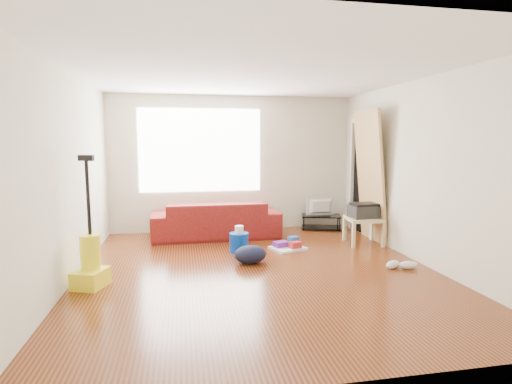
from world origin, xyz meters
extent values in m
cube|color=#3F1B0A|center=(0.00, 0.00, 0.00)|extent=(4.50, 5.00, 0.01)
cube|color=white|center=(0.00, 0.00, 2.50)|extent=(4.50, 5.00, 0.01)
cube|color=beige|center=(0.00, 2.50, 1.25)|extent=(4.50, 0.01, 2.50)
cube|color=beige|center=(0.00, -2.50, 1.25)|extent=(4.50, 0.01, 2.50)
cube|color=beige|center=(-2.25, 0.00, 1.25)|extent=(0.01, 5.00, 2.50)
cube|color=beige|center=(2.25, 0.00, 1.25)|extent=(0.01, 5.00, 2.50)
cube|color=white|center=(-0.60, 2.48, 1.50)|extent=(2.20, 0.01, 1.50)
cube|color=white|center=(2.21, 1.25, 1.00)|extent=(0.06, 0.08, 2.00)
cube|color=white|center=(2.21, 2.15, 1.00)|extent=(0.06, 0.08, 2.00)
cube|color=white|center=(2.21, 1.70, 2.04)|extent=(0.06, 0.98, 0.08)
cube|color=black|center=(2.24, 1.70, 1.00)|extent=(0.01, 0.86, 1.98)
imported|color=#5C100A|center=(-0.37, 1.95, 0.00)|extent=(2.19, 0.86, 0.64)
cube|color=black|center=(1.65, 2.22, 0.03)|extent=(0.81, 0.60, 0.03)
cube|color=black|center=(1.65, 2.22, 0.26)|extent=(0.81, 0.60, 0.03)
cylinder|color=black|center=(1.28, 2.15, 0.14)|extent=(0.02, 0.02, 0.27)
cylinder|color=black|center=(1.38, 2.48, 0.14)|extent=(0.02, 0.02, 0.27)
cylinder|color=black|center=(1.92, 1.96, 0.14)|extent=(0.02, 0.02, 0.27)
cylinder|color=black|center=(2.02, 2.29, 0.14)|extent=(0.02, 0.02, 0.27)
imported|color=black|center=(1.65, 2.22, 0.43)|extent=(0.56, 0.07, 0.32)
cube|color=tan|center=(1.95, 1.04, 0.41)|extent=(0.58, 0.58, 0.05)
cube|color=tan|center=(1.68, 0.83, 0.19)|extent=(0.05, 0.05, 0.39)
cube|color=tan|center=(1.74, 1.31, 0.19)|extent=(0.05, 0.05, 0.39)
cube|color=tan|center=(2.16, 0.78, 0.19)|extent=(0.05, 0.05, 0.39)
cube|color=tan|center=(2.22, 1.26, 0.19)|extent=(0.05, 0.05, 0.39)
cube|color=black|center=(1.95, 1.04, 0.53)|extent=(0.47, 0.37, 0.19)
cube|color=black|center=(1.95, 1.04, 0.65)|extent=(0.42, 0.33, 0.04)
cylinder|color=#0537AC|center=(-0.12, 0.93, 0.00)|extent=(0.31, 0.31, 0.29)
cylinder|color=white|center=(-0.12, 0.90, 0.20)|extent=(0.13, 0.13, 0.12)
cube|color=white|center=(0.64, 0.91, 0.02)|extent=(0.59, 0.53, 0.04)
cube|color=#A22225|center=(0.74, 0.84, 0.09)|extent=(0.20, 0.17, 0.10)
cube|color=#622287|center=(0.54, 0.96, 0.08)|extent=(0.25, 0.22, 0.08)
cube|color=#224999|center=(0.76, 1.01, 0.11)|extent=(0.17, 0.16, 0.14)
ellipsoid|color=black|center=(-0.05, 0.33, 0.00)|extent=(0.49, 0.41, 0.25)
ellipsoid|color=silver|center=(1.76, -0.24, 0.05)|extent=(0.28, 0.22, 0.10)
ellipsoid|color=silver|center=(1.94, -0.30, 0.05)|extent=(0.27, 0.14, 0.10)
cube|color=yellow|center=(-2.00, -0.23, 0.10)|extent=(0.42, 0.45, 0.20)
cylinder|color=yellow|center=(-2.00, -0.17, 0.40)|extent=(0.23, 0.23, 0.39)
cylinder|color=black|center=(-2.00, -0.14, 1.02)|extent=(0.04, 0.04, 0.84)
cube|color=black|center=(-2.00, -0.14, 1.47)|extent=(0.18, 0.11, 0.07)
cube|color=#B28847|center=(2.13, 1.24, 0.00)|extent=(0.27, 0.87, 2.17)
camera|label=1|loc=(-0.94, -4.90, 1.65)|focal=28.00mm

